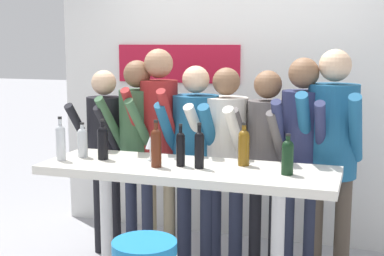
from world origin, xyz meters
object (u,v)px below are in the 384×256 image
(wine_bottle_7, at_px, (61,141))
(person_center_right, at_px, (225,148))
(person_right, at_px, (266,150))
(person_left, at_px, (137,137))
(wine_bottle_2, at_px, (199,148))
(wine_bottle_5, at_px, (244,146))
(wine_glass_0, at_px, (150,143))
(wine_bottle_6, at_px, (103,141))
(wine_bottle_4, at_px, (156,146))
(person_center, at_px, (195,146))
(person_rightmost, at_px, (332,143))
(wine_bottle_3, at_px, (181,147))
(person_far_left, at_px, (105,141))
(wine_bottle_1, at_px, (83,141))
(tasting_table, at_px, (187,189))
(wine_bottle_0, at_px, (288,155))
(person_far_right, at_px, (301,144))

(wine_bottle_7, bearing_deg, person_center_right, 35.84)
(person_right, bearing_deg, person_left, -167.68)
(wine_bottle_2, bearing_deg, wine_bottle_5, 33.42)
(person_center_right, xyz_separation_m, wine_glass_0, (-0.42, -0.54, 0.11))
(wine_glass_0, bearing_deg, wine_bottle_6, -166.85)
(wine_bottle_7, bearing_deg, wine_bottle_4, 2.14)
(person_left, relative_size, wine_bottle_2, 5.51)
(person_center, distance_m, wine_bottle_4, 0.72)
(person_rightmost, bearing_deg, wine_bottle_3, -143.96)
(person_far_left, xyz_separation_m, person_right, (1.40, -0.03, 0.02))
(person_center, relative_size, person_right, 1.02)
(person_left, height_order, wine_bottle_1, person_left)
(person_far_left, bearing_deg, tasting_table, -25.88)
(wine_bottle_6, bearing_deg, wine_bottle_3, -2.03)
(person_left, bearing_deg, person_right, 13.55)
(person_far_left, bearing_deg, person_center_right, 6.38)
(person_far_left, relative_size, wine_bottle_7, 5.09)
(wine_bottle_0, bearing_deg, person_far_left, 157.94)
(wine_bottle_6, bearing_deg, person_rightmost, 20.76)
(wine_bottle_0, xyz_separation_m, wine_glass_0, (-1.00, 0.11, -0.00))
(person_far_right, height_order, wine_glass_0, person_far_right)
(person_left, relative_size, person_center_right, 1.03)
(person_far_right, distance_m, wine_bottle_0, 0.61)
(wine_bottle_5, relative_size, wine_glass_0, 1.69)
(person_center_right, height_order, person_right, person_center_right)
(person_rightmost, bearing_deg, wine_bottle_7, -155.18)
(person_far_right, relative_size, wine_bottle_2, 5.61)
(wine_bottle_2, bearing_deg, person_center, 110.23)
(person_right, bearing_deg, wine_glass_0, -133.81)
(wine_bottle_3, bearing_deg, person_center_right, 76.97)
(wine_bottle_3, relative_size, wine_bottle_6, 0.99)
(person_center, height_order, person_center_right, person_center)
(wine_bottle_4, bearing_deg, wine_bottle_5, 22.48)
(person_rightmost, bearing_deg, tasting_table, -143.30)
(person_right, distance_m, wine_glass_0, 0.92)
(person_right, xyz_separation_m, wine_bottle_5, (-0.07, -0.48, 0.12))
(person_center_right, relative_size, person_rightmost, 0.92)
(person_far_left, distance_m, wine_bottle_4, 1.08)
(tasting_table, height_order, wine_bottle_2, wine_bottle_2)
(wine_bottle_5, xyz_separation_m, wine_bottle_6, (-1.01, -0.13, -0.00))
(wine_bottle_7, bearing_deg, wine_bottle_5, 11.34)
(wine_bottle_4, distance_m, wine_glass_0, 0.21)
(person_rightmost, xyz_separation_m, wine_bottle_4, (-1.11, -0.69, 0.04))
(tasting_table, distance_m, person_right, 0.77)
(wine_bottle_0, height_order, wine_bottle_6, wine_bottle_6)
(person_right, xyz_separation_m, wine_bottle_4, (-0.62, -0.71, 0.12))
(wine_bottle_6, bearing_deg, person_far_left, 116.74)
(person_right, height_order, person_rightmost, person_rightmost)
(wine_bottle_7, bearing_deg, wine_bottle_1, 57.99)
(person_center_right, relative_size, wine_glass_0, 9.39)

